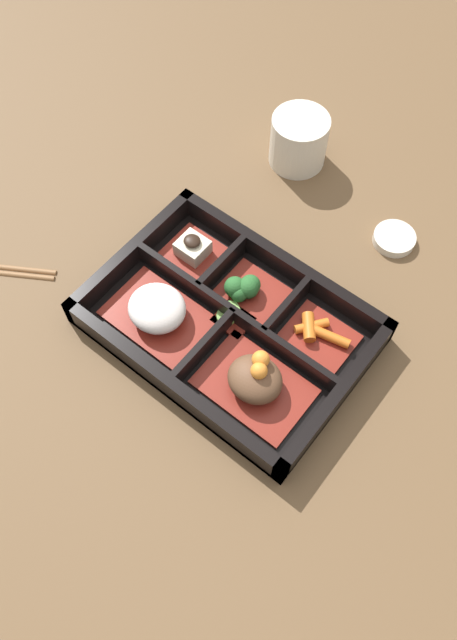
{
  "coord_description": "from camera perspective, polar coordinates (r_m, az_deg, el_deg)",
  "views": [
    {
      "loc": [
        -0.23,
        0.28,
        0.68
      ],
      "look_at": [
        0.0,
        0.0,
        0.03
      ],
      "focal_mm": 35.0,
      "sensor_mm": 36.0,
      "label": 1
    }
  ],
  "objects": [
    {
      "name": "bowl_rice",
      "position": [
        0.75,
        -6.52,
        0.87
      ],
      "size": [
        0.13,
        0.09,
        0.04
      ],
      "color": "maroon",
      "rests_on": "bento_base"
    },
    {
      "name": "bento_rim",
      "position": [
        0.75,
        0.12,
        0.0
      ],
      "size": [
        0.33,
        0.23,
        0.04
      ],
      "color": "black",
      "rests_on": "ground_plane"
    },
    {
      "name": "bowl_stew",
      "position": [
        0.71,
        2.45,
        -5.52
      ],
      "size": [
        0.13,
        0.09,
        0.05
      ],
      "color": "maroon",
      "rests_on": "bento_base"
    },
    {
      "name": "tea_cup",
      "position": [
        0.91,
        6.45,
        16.07
      ],
      "size": [
        0.08,
        0.08,
        0.07
      ],
      "color": "beige",
      "rests_on": "ground_plane"
    },
    {
      "name": "bento_base",
      "position": [
        0.76,
        -0.0,
        -0.73
      ],
      "size": [
        0.33,
        0.23,
        0.01
      ],
      "color": "black",
      "rests_on": "ground_plane"
    },
    {
      "name": "ground_plane",
      "position": [
        0.77,
        -0.0,
        -0.91
      ],
      "size": [
        3.0,
        3.0,
        0.0
      ],
      "primitive_type": "plane",
      "color": "brown"
    },
    {
      "name": "bowl_greens",
      "position": [
        0.77,
        1.6,
        2.82
      ],
      "size": [
        0.08,
        0.07,
        0.03
      ],
      "color": "maroon",
      "rests_on": "bento_base"
    },
    {
      "name": "bowl_carrots",
      "position": [
        0.75,
        8.19,
        -1.35
      ],
      "size": [
        0.08,
        0.07,
        0.02
      ],
      "color": "maroon",
      "rests_on": "bento_base"
    },
    {
      "name": "bowl_pickles",
      "position": [
        0.76,
        0.14,
        0.41
      ],
      "size": [
        0.04,
        0.04,
        0.01
      ],
      "color": "maroon",
      "rests_on": "bento_base"
    },
    {
      "name": "sauce_dish",
      "position": [
        0.86,
        14.91,
        7.23
      ],
      "size": [
        0.06,
        0.06,
        0.01
      ],
      "color": "beige",
      "rests_on": "ground_plane"
    },
    {
      "name": "bowl_tofu",
      "position": [
        0.81,
        -3.28,
        6.4
      ],
      "size": [
        0.07,
        0.07,
        0.03
      ],
      "color": "maroon",
      "rests_on": "bento_base"
    }
  ]
}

